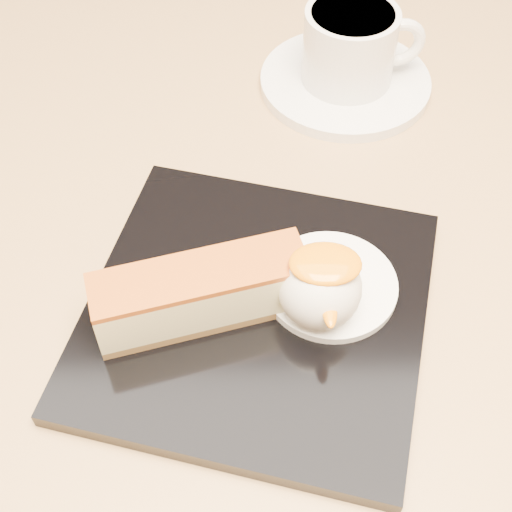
{
  "coord_description": "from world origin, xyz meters",
  "views": [
    {
      "loc": [
        -0.02,
        -0.35,
        1.12
      ],
      "look_at": [
        -0.01,
        -0.06,
        0.76
      ],
      "focal_mm": 50.0,
      "sensor_mm": 36.0,
      "label": 1
    }
  ],
  "objects_px": {
    "table": "(272,339)",
    "saucer": "(345,82)",
    "coffee_cup": "(352,45)",
    "cheesecake": "(201,293)",
    "ice_cream_scoop": "(320,288)",
    "dessert_plate": "(256,311)"
  },
  "relations": [
    {
      "from": "table",
      "to": "saucer",
      "type": "relative_size",
      "value": 5.33
    },
    {
      "from": "coffee_cup",
      "to": "cheesecake",
      "type": "bearing_deg",
      "value": -121.57
    },
    {
      "from": "cheesecake",
      "to": "ice_cream_scoop",
      "type": "height_order",
      "value": "ice_cream_scoop"
    },
    {
      "from": "ice_cream_scoop",
      "to": "table",
      "type": "bearing_deg",
      "value": 106.48
    },
    {
      "from": "saucer",
      "to": "ice_cream_scoop",
      "type": "bearing_deg",
      "value": -99.05
    },
    {
      "from": "cheesecake",
      "to": "table",
      "type": "bearing_deg",
      "value": 43.85
    },
    {
      "from": "dessert_plate",
      "to": "coffee_cup",
      "type": "bearing_deg",
      "value": 71.58
    },
    {
      "from": "cheesecake",
      "to": "ice_cream_scoop",
      "type": "relative_size",
      "value": 2.64
    },
    {
      "from": "cheesecake",
      "to": "coffee_cup",
      "type": "height_order",
      "value": "coffee_cup"
    },
    {
      "from": "dessert_plate",
      "to": "ice_cream_scoop",
      "type": "bearing_deg",
      "value": -7.13
    },
    {
      "from": "saucer",
      "to": "dessert_plate",
      "type": "bearing_deg",
      "value": -108.02
    },
    {
      "from": "table",
      "to": "cheesecake",
      "type": "distance_m",
      "value": 0.21
    },
    {
      "from": "cheesecake",
      "to": "coffee_cup",
      "type": "relative_size",
      "value": 1.33
    },
    {
      "from": "table",
      "to": "dessert_plate",
      "type": "height_order",
      "value": "dessert_plate"
    },
    {
      "from": "table",
      "to": "saucer",
      "type": "distance_m",
      "value": 0.24
    },
    {
      "from": "dessert_plate",
      "to": "cheesecake",
      "type": "bearing_deg",
      "value": -171.87
    },
    {
      "from": "table",
      "to": "coffee_cup",
      "type": "height_order",
      "value": "coffee_cup"
    },
    {
      "from": "table",
      "to": "dessert_plate",
      "type": "xyz_separation_m",
      "value": [
        -0.01,
        -0.08,
        0.16
      ]
    },
    {
      "from": "dessert_plate",
      "to": "saucer",
      "type": "xyz_separation_m",
      "value": [
        0.08,
        0.25,
        -0.0
      ]
    },
    {
      "from": "table",
      "to": "cheesecake",
      "type": "height_order",
      "value": "cheesecake"
    },
    {
      "from": "table",
      "to": "coffee_cup",
      "type": "relative_size",
      "value": 7.57
    },
    {
      "from": "dessert_plate",
      "to": "coffee_cup",
      "type": "xyz_separation_m",
      "value": [
        0.08,
        0.25,
        0.04
      ]
    }
  ]
}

